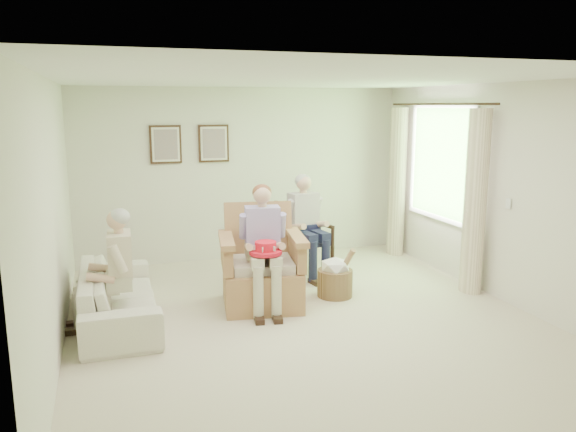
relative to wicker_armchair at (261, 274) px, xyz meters
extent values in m
plane|color=beige|center=(0.33, -0.59, -0.38)|extent=(5.50, 5.50, 0.00)
cube|color=silver|center=(0.33, 2.16, 0.92)|extent=(5.00, 0.04, 2.60)
cube|color=silver|center=(0.33, -3.34, 0.92)|extent=(5.00, 0.04, 2.60)
cube|color=silver|center=(-2.17, -0.59, 0.92)|extent=(0.04, 5.50, 2.60)
cube|color=silver|center=(2.83, -0.59, 0.92)|extent=(0.04, 5.50, 2.60)
cube|color=white|center=(0.33, -0.59, 2.22)|extent=(5.00, 5.50, 0.02)
cube|color=#2D6B23|center=(2.80, 0.61, 1.17)|extent=(0.02, 1.40, 1.50)
cube|color=white|center=(2.79, 0.61, 1.95)|extent=(0.04, 1.52, 0.06)
cube|color=white|center=(2.79, 0.61, 0.39)|extent=(0.04, 1.52, 0.06)
cylinder|color=#382114|center=(2.70, 0.61, 1.97)|extent=(0.03, 2.50, 0.03)
cylinder|color=beige|center=(2.66, -0.37, 0.77)|extent=(0.34, 0.34, 2.30)
cylinder|color=beige|center=(2.66, 1.59, 0.77)|extent=(0.34, 0.34, 2.30)
cube|color=#382114|center=(-0.82, 2.13, 1.40)|extent=(0.45, 0.03, 0.55)
cube|color=silver|center=(-0.82, 2.11, 1.40)|extent=(0.39, 0.01, 0.49)
cube|color=tan|center=(-0.82, 2.10, 1.40)|extent=(0.33, 0.01, 0.43)
cube|color=#382114|center=(-0.12, 2.13, 1.40)|extent=(0.45, 0.03, 0.55)
cube|color=silver|center=(-0.12, 2.11, 1.40)|extent=(0.39, 0.01, 0.49)
cube|color=tan|center=(-0.12, 2.10, 1.40)|extent=(0.33, 0.01, 0.43)
cube|color=tan|center=(0.00, -0.04, -0.14)|extent=(0.88, 0.86, 0.46)
cube|color=beige|center=(0.00, -0.07, 0.14)|extent=(0.69, 0.66, 0.11)
cube|color=tan|center=(0.00, 0.32, 0.46)|extent=(0.82, 0.25, 0.69)
cube|color=tan|center=(-0.41, -0.04, 0.26)|extent=(0.11, 0.80, 0.33)
cube|color=tan|center=(0.41, -0.04, 0.26)|extent=(0.11, 0.80, 0.33)
cylinder|color=black|center=(0.60, 0.73, -0.16)|extent=(0.06, 0.06, 0.43)
cylinder|color=black|center=(1.20, 0.73, -0.16)|extent=(0.06, 0.06, 0.43)
cylinder|color=black|center=(0.60, 1.28, -0.16)|extent=(0.06, 0.06, 0.43)
cylinder|color=black|center=(1.20, 1.28, -0.16)|extent=(0.06, 0.06, 0.43)
cube|color=#1D1A39|center=(0.90, 1.00, 0.11)|extent=(0.57, 0.55, 0.10)
cube|color=#1D1A39|center=(0.90, 1.27, 0.37)|extent=(0.53, 0.07, 0.49)
imported|color=white|center=(-1.62, -0.02, -0.08)|extent=(2.01, 0.78, 0.59)
cube|color=beige|center=(0.00, -0.08, 0.31)|extent=(0.40, 0.26, 0.16)
cube|color=#AF9BDB|center=(0.00, -0.06, 0.59)|extent=(0.39, 0.24, 0.46)
sphere|color=#DDAD8E|center=(0.00, -0.07, 0.96)|extent=(0.21, 0.21, 0.21)
ellipsoid|color=brown|center=(0.00, -0.04, 0.98)|extent=(0.22, 0.22, 0.18)
cube|color=beige|center=(-0.10, -0.30, 0.26)|extent=(0.14, 0.44, 0.13)
cube|color=beige|center=(0.10, -0.30, 0.26)|extent=(0.14, 0.44, 0.13)
cylinder|color=beige|center=(-0.10, -0.50, -0.05)|extent=(0.12, 0.12, 0.58)
cylinder|color=beige|center=(0.10, -0.50, -0.05)|extent=(0.12, 0.12, 0.58)
cube|color=#1B1E3D|center=(0.90, 1.00, 0.27)|extent=(0.40, 0.26, 0.16)
cube|color=beige|center=(0.90, 1.02, 0.55)|extent=(0.39, 0.24, 0.46)
sphere|color=#DDAD8E|center=(0.90, 1.01, 0.92)|extent=(0.21, 0.21, 0.21)
ellipsoid|color=#B7B2AD|center=(0.90, 1.04, 0.94)|extent=(0.22, 0.22, 0.18)
cube|color=#1B1E3D|center=(0.80, 0.78, 0.22)|extent=(0.14, 0.44, 0.13)
cube|color=#1B1E3D|center=(1.00, 0.78, 0.22)|extent=(0.14, 0.44, 0.13)
cylinder|color=#1B1E3D|center=(0.80, 0.58, -0.08)|extent=(0.12, 0.12, 0.54)
cylinder|color=#1B1E3D|center=(1.00, 0.58, -0.08)|extent=(0.12, 0.12, 0.54)
cube|color=beige|center=(-1.62, -0.15, 0.14)|extent=(0.42, 0.26, 0.16)
cube|color=beige|center=(-1.62, -0.13, 0.42)|extent=(0.41, 0.24, 0.46)
sphere|color=#DDAD8E|center=(-1.62, -0.14, 0.79)|extent=(0.21, 0.21, 0.21)
ellipsoid|color=#B7B2AD|center=(-1.62, -0.11, 0.81)|extent=(0.22, 0.22, 0.18)
cube|color=beige|center=(-1.72, -0.37, 0.09)|extent=(0.14, 0.44, 0.13)
cube|color=beige|center=(-1.52, -0.37, 0.09)|extent=(0.14, 0.44, 0.13)
cylinder|color=beige|center=(-1.72, -0.57, -0.14)|extent=(0.12, 0.12, 0.41)
cylinder|color=beige|center=(-1.52, -0.57, -0.14)|extent=(0.12, 0.12, 0.41)
cylinder|color=red|center=(-0.04, -0.35, 0.36)|extent=(0.36, 0.36, 0.04)
cylinder|color=red|center=(-0.04, -0.35, 0.42)|extent=(0.24, 0.24, 0.12)
cube|color=white|center=(0.08, -0.35, 0.42)|extent=(0.05, 0.01, 0.05)
cube|color=white|center=(0.02, -0.24, 0.42)|extent=(0.03, 0.04, 0.05)
cube|color=white|center=(-0.10, -0.24, 0.42)|extent=(0.03, 0.04, 0.05)
cube|color=white|center=(-0.17, -0.35, 0.42)|extent=(0.04, 0.01, 0.05)
cube|color=white|center=(-0.10, -0.46, 0.42)|extent=(0.03, 0.04, 0.05)
cube|color=white|center=(0.02, -0.46, 0.42)|extent=(0.03, 0.04, 0.05)
cylinder|color=#9E7A56|center=(0.95, 0.00, -0.21)|extent=(0.50, 0.50, 0.34)
ellipsoid|color=white|center=(0.95, 0.00, 0.01)|extent=(0.39, 0.39, 0.23)
cylinder|color=#A57F56|center=(1.04, -0.05, 0.01)|extent=(0.17, 0.31, 0.51)
camera|label=1|loc=(-1.69, -6.15, 1.95)|focal=35.00mm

